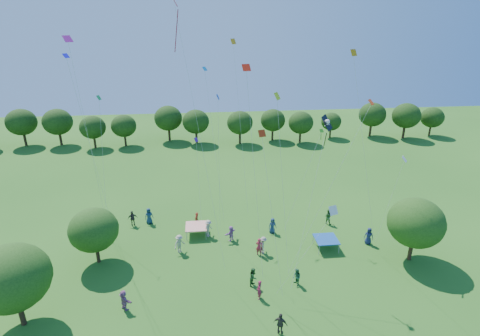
{
  "coord_description": "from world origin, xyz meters",
  "views": [
    {
      "loc": [
        -2.75,
        -11.81,
        21.26
      ],
      "look_at": [
        0.0,
        14.0,
        11.0
      ],
      "focal_mm": 28.0,
      "sensor_mm": 36.0,
      "label": 1
    }
  ],
  "objects_px": {
    "near_tree_north": "(94,230)",
    "tent_blue": "(326,239)",
    "pirate_kite": "(327,125)",
    "red_high_kite": "(185,58)",
    "near_tree_west": "(12,278)",
    "near_tree_east": "(416,223)",
    "tent_red_stripe": "(196,226)"
  },
  "relations": [
    {
      "from": "near_tree_north",
      "to": "tent_red_stripe",
      "type": "relative_size",
      "value": 2.5
    },
    {
      "from": "near_tree_east",
      "to": "tent_blue",
      "type": "bearing_deg",
      "value": 160.25
    },
    {
      "from": "near_tree_north",
      "to": "red_high_kite",
      "type": "distance_m",
      "value": 17.88
    },
    {
      "from": "near_tree_north",
      "to": "pirate_kite",
      "type": "xyz_separation_m",
      "value": [
        20.04,
        -2.92,
        10.02
      ]
    },
    {
      "from": "tent_blue",
      "to": "pirate_kite",
      "type": "height_order",
      "value": "pirate_kite"
    },
    {
      "from": "near_tree_west",
      "to": "tent_blue",
      "type": "relative_size",
      "value": 3.02
    },
    {
      "from": "near_tree_north",
      "to": "near_tree_east",
      "type": "relative_size",
      "value": 0.88
    },
    {
      "from": "near_tree_east",
      "to": "tent_red_stripe",
      "type": "height_order",
      "value": "near_tree_east"
    },
    {
      "from": "near_tree_east",
      "to": "red_high_kite",
      "type": "relative_size",
      "value": 0.29
    },
    {
      "from": "near_tree_north",
      "to": "tent_red_stripe",
      "type": "bearing_deg",
      "value": 22.7
    },
    {
      "from": "near_tree_west",
      "to": "tent_blue",
      "type": "height_order",
      "value": "near_tree_west"
    },
    {
      "from": "near_tree_west",
      "to": "tent_red_stripe",
      "type": "relative_size",
      "value": 3.02
    },
    {
      "from": "pirate_kite",
      "to": "red_high_kite",
      "type": "bearing_deg",
      "value": 176.02
    },
    {
      "from": "red_high_kite",
      "to": "near_tree_north",
      "type": "bearing_deg",
      "value": 166.68
    },
    {
      "from": "near_tree_west",
      "to": "red_high_kite",
      "type": "xyz_separation_m",
      "value": [
        12.81,
        5.26,
        14.51
      ]
    },
    {
      "from": "pirate_kite",
      "to": "red_high_kite",
      "type": "height_order",
      "value": "red_high_kite"
    },
    {
      "from": "tent_blue",
      "to": "red_high_kite",
      "type": "height_order",
      "value": "red_high_kite"
    },
    {
      "from": "tent_blue",
      "to": "near_tree_west",
      "type": "bearing_deg",
      "value": -164.02
    },
    {
      "from": "near_tree_north",
      "to": "tent_blue",
      "type": "relative_size",
      "value": 2.5
    },
    {
      "from": "tent_blue",
      "to": "red_high_kite",
      "type": "bearing_deg",
      "value": -170.73
    },
    {
      "from": "tent_red_stripe",
      "to": "pirate_kite",
      "type": "xyz_separation_m",
      "value": [
        10.86,
        -6.75,
        12.47
      ]
    },
    {
      "from": "near_tree_north",
      "to": "tent_blue",
      "type": "xyz_separation_m",
      "value": [
        22.04,
        -0.05,
        -2.45
      ]
    },
    {
      "from": "near_tree_west",
      "to": "near_tree_north",
      "type": "xyz_separation_m",
      "value": [
        3.71,
        7.42,
        -0.73
      ]
    },
    {
      "from": "pirate_kite",
      "to": "red_high_kite",
      "type": "relative_size",
      "value": 0.6
    },
    {
      "from": "near_tree_west",
      "to": "near_tree_east",
      "type": "bearing_deg",
      "value": 8.13
    },
    {
      "from": "near_tree_north",
      "to": "red_high_kite",
      "type": "bearing_deg",
      "value": -13.32
    },
    {
      "from": "near_tree_east",
      "to": "near_tree_west",
      "type": "bearing_deg",
      "value": -171.87
    },
    {
      "from": "near_tree_north",
      "to": "tent_blue",
      "type": "height_order",
      "value": "near_tree_north"
    },
    {
      "from": "near_tree_north",
      "to": "tent_blue",
      "type": "distance_m",
      "value": 22.18
    },
    {
      "from": "near_tree_north",
      "to": "near_tree_east",
      "type": "distance_m",
      "value": 29.53
    },
    {
      "from": "near_tree_north",
      "to": "pirate_kite",
      "type": "distance_m",
      "value": 22.59
    },
    {
      "from": "near_tree_west",
      "to": "tent_blue",
      "type": "bearing_deg",
      "value": 15.98
    }
  ]
}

